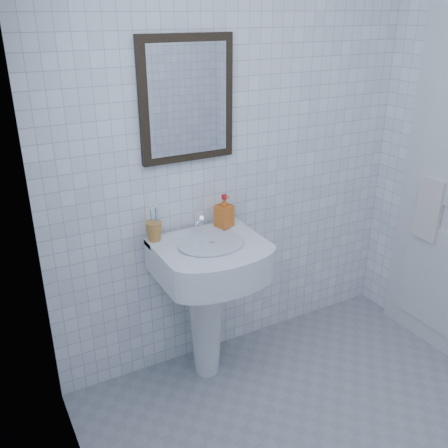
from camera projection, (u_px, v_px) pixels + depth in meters
wall_back at (237, 150)px, 2.74m from camera, size 2.20×0.02×2.50m
wall_left at (100, 310)px, 1.29m from camera, size 0.02×2.40×2.50m
washbasin at (207, 286)px, 2.70m from camera, size 0.56×0.41×0.87m
faucet at (198, 225)px, 2.66m from camera, size 0.05×0.10×0.11m
toothbrush_cup at (154, 231)px, 2.57m from camera, size 0.09×0.09×0.10m
soap_dispenser at (224, 211)px, 2.72m from camera, size 0.10×0.11×0.18m
wall_mirror at (187, 100)px, 2.47m from camera, size 0.50×0.04×0.62m
towel_ring at (437, 180)px, 2.89m from camera, size 0.01×0.18×0.18m
hand_towel at (429, 210)px, 2.95m from camera, size 0.03×0.16×0.38m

